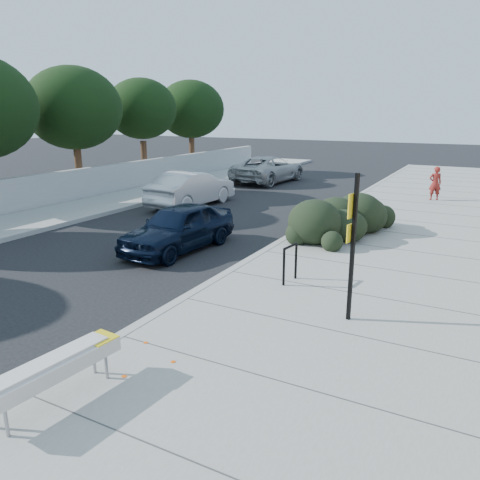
% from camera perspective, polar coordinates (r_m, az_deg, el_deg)
% --- Properties ---
extents(ground, '(120.00, 120.00, 0.00)m').
position_cam_1_polar(ground, '(10.28, -6.87, -7.76)').
color(ground, black).
rests_on(ground, ground).
extents(sidewalk_far, '(3.00, 50.00, 0.15)m').
position_cam_1_polar(sidewalk_far, '(20.05, -21.16, 2.96)').
color(sidewalk_far, gray).
rests_on(sidewalk_far, ground).
extents(curb_near, '(0.22, 50.00, 0.17)m').
position_cam_1_polar(curb_near, '(14.39, 4.56, -0.57)').
color(curb_near, '#9E9E99').
rests_on(curb_near, ground).
extents(curb_far, '(0.22, 50.00, 0.17)m').
position_cam_1_polar(curb_far, '(18.95, -18.17, 2.59)').
color(curb_far, '#9E9E99').
rests_on(curb_far, ground).
extents(far_wall, '(0.30, 40.00, 1.50)m').
position_cam_1_polar(far_wall, '(21.24, -24.36, 5.13)').
color(far_wall, '#9E9E99').
rests_on(far_wall, ground).
extents(tree_far_d, '(4.60, 4.60, 6.16)m').
position_cam_1_polar(tree_far_d, '(24.56, -19.64, 14.88)').
color(tree_far_d, '#332114').
rests_on(tree_far_d, ground).
extents(tree_far_e, '(4.00, 4.00, 5.90)m').
position_cam_1_polar(tree_far_e, '(28.20, -11.92, 15.35)').
color(tree_far_e, '#332114').
rests_on(tree_far_e, ground).
extents(tree_far_f, '(4.40, 4.40, 6.07)m').
position_cam_1_polar(tree_far_f, '(32.20, -6.02, 15.55)').
color(tree_far_f, '#332114').
rests_on(tree_far_f, ground).
extents(bench, '(0.62, 2.09, 0.62)m').
position_cam_1_polar(bench, '(7.05, -21.86, -14.41)').
color(bench, gray).
rests_on(bench, sidewalk_near).
extents(bike_rack, '(0.13, 0.61, 0.90)m').
position_cam_1_polar(bike_rack, '(10.95, 6.13, -2.42)').
color(bike_rack, black).
rests_on(bike_rack, sidewalk_near).
extents(sign_post, '(0.14, 0.32, 2.82)m').
position_cam_1_polar(sign_post, '(8.87, 13.55, 0.05)').
color(sign_post, black).
rests_on(sign_post, sidewalk_near).
extents(hedge, '(3.27, 4.62, 1.57)m').
position_cam_1_polar(hedge, '(15.54, 12.71, 3.52)').
color(hedge, black).
rests_on(hedge, sidewalk_near).
extents(sedan_navy, '(1.92, 4.19, 1.39)m').
position_cam_1_polar(sedan_navy, '(14.05, -7.50, 1.54)').
color(sedan_navy, black).
rests_on(sedan_navy, ground).
extents(wagon_silver, '(1.84, 4.73, 1.53)m').
position_cam_1_polar(wagon_silver, '(20.77, -5.89, 6.25)').
color(wagon_silver, silver).
rests_on(wagon_silver, ground).
extents(suv_silver, '(2.95, 5.68, 1.53)m').
position_cam_1_polar(suv_silver, '(27.96, 3.50, 8.62)').
color(suv_silver, '#A1A4A7').
rests_on(suv_silver, ground).
extents(pedestrian, '(0.65, 0.55, 1.52)m').
position_cam_1_polar(pedestrian, '(22.99, 22.69, 6.39)').
color(pedestrian, maroon).
rests_on(pedestrian, sidewalk_near).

